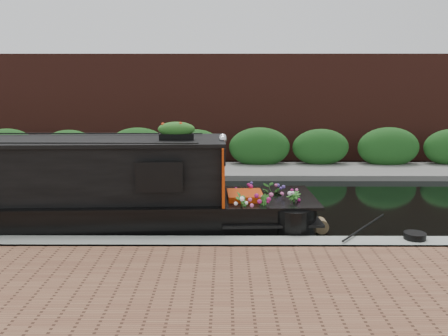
{
  "coord_description": "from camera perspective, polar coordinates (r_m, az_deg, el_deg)",
  "views": [
    {
      "loc": [
        1.03,
        -12.12,
        3.33
      ],
      "look_at": [
        0.97,
        -0.6,
        1.11
      ],
      "focal_mm": 40.0,
      "sensor_mm": 36.0,
      "label": 1
    }
  ],
  "objects": [
    {
      "name": "coiled_mooring_rope",
      "position": [
        10.09,
        20.97,
        -7.25
      ],
      "size": [
        0.41,
        0.41,
        0.12
      ],
      "primitive_type": "cylinder",
      "color": "black",
      "rests_on": "near_bank_coping"
    },
    {
      "name": "far_brick_wall",
      "position": [
        19.63,
        -2.71,
        1.14
      ],
      "size": [
        40.0,
        1.0,
        8.0
      ],
      "primitive_type": "cube",
      "color": "#4C2119",
      "rests_on": "ground"
    },
    {
      "name": "rope_fender",
      "position": [
        10.78,
        10.98,
        -6.46
      ],
      "size": [
        0.29,
        0.32,
        0.29
      ],
      "primitive_type": "cylinder",
      "rotation": [
        1.57,
        0.0,
        0.0
      ],
      "color": "brown",
      "rests_on": "ground"
    },
    {
      "name": "narrowboat",
      "position": [
        11.11,
        -19.81,
        -3.15
      ],
      "size": [
        10.92,
        2.38,
        2.54
      ],
      "rotation": [
        0.0,
        0.0,
        0.04
      ],
      "color": "black",
      "rests_on": "ground"
    },
    {
      "name": "far_bank_path",
      "position": [
        16.69,
        -3.25,
        -0.61
      ],
      "size": [
        40.0,
        2.4,
        0.34
      ],
      "primitive_type": "cube",
      "color": "slate",
      "rests_on": "ground"
    },
    {
      "name": "near_bank_coping",
      "position": [
        9.49,
        -6.05,
        -9.71
      ],
      "size": [
        40.0,
        0.6,
        0.5
      ],
      "primitive_type": "cube",
      "color": "gray",
      "rests_on": "ground"
    },
    {
      "name": "ground",
      "position": [
        12.61,
        -4.41,
        -4.43
      ],
      "size": [
        80.0,
        80.0,
        0.0
      ],
      "primitive_type": "plane",
      "color": "black",
      "rests_on": "ground"
    },
    {
      "name": "far_hedge",
      "position": [
        17.57,
        -3.07,
        -0.03
      ],
      "size": [
        40.0,
        1.1,
        2.8
      ],
      "primitive_type": "cube",
      "color": "#1C4D1A",
      "rests_on": "ground"
    }
  ]
}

